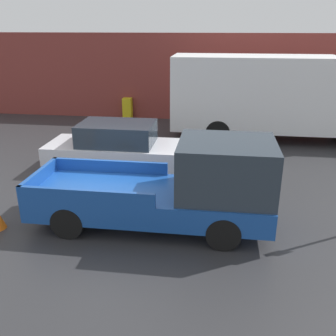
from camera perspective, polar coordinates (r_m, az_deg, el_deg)
ground_plane at (r=10.05m, az=-9.84°, el=-5.85°), size 60.00×60.00×0.00m
building_wall at (r=19.05m, az=-0.98°, el=13.67°), size 28.00×0.15×4.15m
pickup_truck at (r=8.62m, az=1.60°, el=-3.00°), size 5.54×1.98×2.13m
car at (r=12.28m, az=-8.06°, el=3.25°), size 4.30×1.83×1.58m
delivery_truck at (r=16.00m, az=14.93°, el=10.59°), size 8.49×2.40×3.36m
newspaper_box at (r=19.32m, az=-6.18°, el=9.01°), size 0.45×0.40×1.06m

